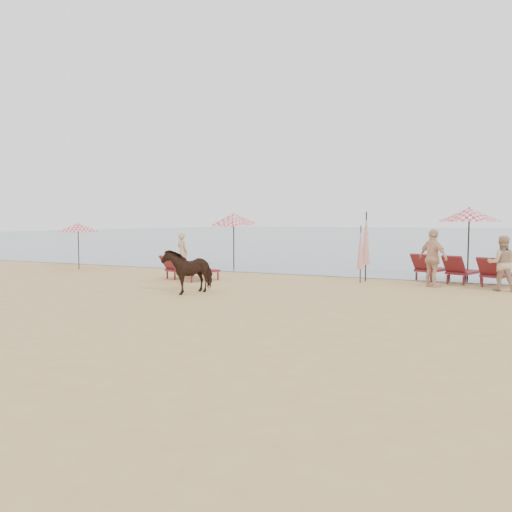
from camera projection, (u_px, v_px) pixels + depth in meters
The scene contains 13 objects.
ground at pixel (156, 323), 10.53m from camera, with size 120.00×120.00×0.00m, color tan.
sea at pixel (447, 234), 82.80m from camera, with size 160.00×140.00×0.06m, color #51606B.
lounger_cluster_left at pixel (187, 268), 18.22m from camera, with size 2.14×2.11×0.60m.
lounger_cluster_right at pixel (462, 270), 17.13m from camera, with size 3.50×2.84×0.67m.
umbrella_open_left_a at pixel (78, 228), 22.14m from camera, with size 1.81×1.81×2.06m.
umbrella_open_left_b at pixel (234, 219), 22.27m from camera, with size 2.04×2.08×2.60m.
umbrella_open_right at pixel (469, 215), 17.66m from camera, with size 2.16×2.16×2.63m.
umbrella_closed_left at pixel (361, 248), 17.19m from camera, with size 0.24×0.24×2.00m.
umbrella_closed_right at pixel (366, 239), 17.67m from camera, with size 0.30×0.30×2.48m.
cow at pixel (189, 271), 14.95m from camera, with size 0.72×1.57×1.33m, color black.
beachgoer_left at pixel (182, 252), 21.55m from camera, with size 0.59×0.39×1.63m, color tan.
beachgoer_right_a at pixel (502, 263), 15.31m from camera, with size 0.83×0.64×1.70m, color tan.
beachgoer_right_b at pixel (433, 258), 16.19m from camera, with size 1.11×0.46×1.89m, color #DBAA89.
Camera 1 is at (6.33, -8.53, 2.16)m, focal length 35.00 mm.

